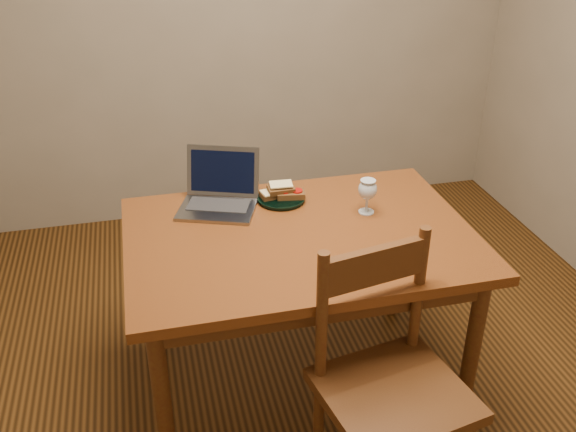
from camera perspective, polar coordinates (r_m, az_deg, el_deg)
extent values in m
cube|color=black|center=(2.92, 2.59, -13.54)|extent=(3.20, 3.20, 0.02)
cube|color=#53260D|center=(2.42, 1.09, -1.98)|extent=(1.30, 0.90, 0.04)
cylinder|color=#451D0E|center=(2.30, -11.01, -16.35)|extent=(0.06, 0.06, 0.70)
cylinder|color=#451D0E|center=(2.55, 15.99, -11.70)|extent=(0.06, 0.06, 0.70)
cylinder|color=#451D0E|center=(2.87, -12.03, -5.98)|extent=(0.06, 0.06, 0.70)
cylinder|color=#451D0E|center=(3.08, 9.61, -3.16)|extent=(0.06, 0.06, 0.70)
cube|color=#451D0E|center=(2.17, 9.41, -15.43)|extent=(0.52, 0.50, 0.04)
cube|color=#451D0E|center=(2.03, 7.70, -4.42)|extent=(0.36, 0.10, 0.13)
cylinder|color=black|center=(2.64, -0.60, 1.54)|extent=(0.20, 0.20, 0.02)
cube|color=slate|center=(2.57, -6.33, 0.56)|extent=(0.35, 0.30, 0.01)
cube|color=slate|center=(2.65, -5.81, 4.00)|extent=(0.30, 0.17, 0.20)
cube|color=black|center=(2.65, -5.81, 4.00)|extent=(0.26, 0.14, 0.17)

